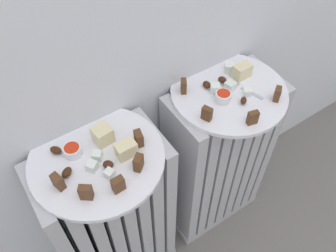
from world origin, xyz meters
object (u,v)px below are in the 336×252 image
plate_left (97,158)px  jam_bowl_right (223,96)px  plate_right (229,92)px  radiator_left (114,221)px  jam_bowl_left (72,150)px  fork (244,89)px  radiator_right (216,161)px

plate_left → jam_bowl_right: size_ratio=7.64×
plate_right → plate_left: bearing=180.0°
plate_left → jam_bowl_right: (0.35, -0.02, 0.02)m
plate_left → plate_right: same height
radiator_left → plate_right: size_ratio=2.02×
plate_right → jam_bowl_left: (-0.43, 0.04, 0.02)m
plate_right → jam_bowl_left: bearing=175.2°
plate_left → jam_bowl_left: bearing=137.6°
fork → jam_bowl_left: bearing=173.2°
radiator_right → plate_right: (-0.00, -0.00, 0.32)m
radiator_left → jam_bowl_right: jam_bowl_right is taller
radiator_left → plate_left: 0.32m
jam_bowl_right → fork: size_ratio=0.42×
plate_left → jam_bowl_left: size_ratio=7.61×
jam_bowl_left → fork: bearing=-6.8°
radiator_right → jam_bowl_left: bearing=175.2°
radiator_right → plate_left: (-0.39, -0.00, 0.32)m
jam_bowl_right → fork: jam_bowl_right is taller
plate_left → fork: fork is taller
fork → plate_left: bearing=177.5°
radiator_right → jam_bowl_right: (-0.04, -0.02, 0.34)m
plate_left → fork: bearing=-2.5°
radiator_left → radiator_right: size_ratio=1.00×
radiator_left → radiator_right: bearing=0.0°
jam_bowl_left → jam_bowl_right: 0.39m
radiator_left → plate_right: plate_right is taller
radiator_left → plate_right: (0.39, -0.00, 0.32)m
radiator_right → plate_right: bearing=-116.6°
radiator_right → fork: bearing=-28.9°
fork → radiator_left: bearing=177.5°
radiator_right → plate_left: bearing=-180.0°
radiator_right → jam_bowl_right: jam_bowl_right is taller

